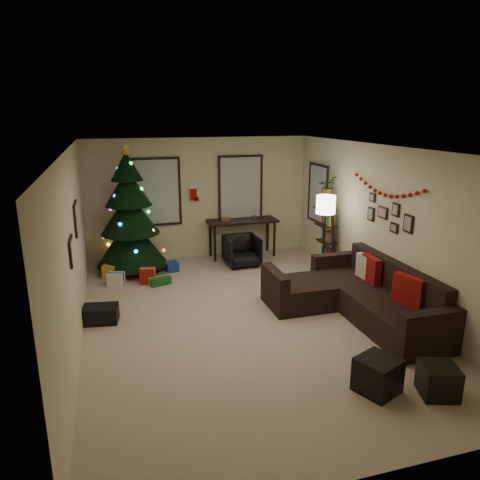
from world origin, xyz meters
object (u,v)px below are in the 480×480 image
object	(u,v)px
sofa	(357,297)
christmas_tree	(130,218)
desk_chair	(242,251)
bookshelf	(328,236)
desk	(242,224)

from	to	relation	value
sofa	christmas_tree	bearing A→B (deg)	136.08
sofa	desk_chair	distance (m)	3.12
sofa	bookshelf	world-z (taller)	bookshelf
sofa	bookshelf	size ratio (longest dim) A/B	1.82
desk	bookshelf	xyz separation A→B (m)	(1.38, -1.53, 0.00)
christmas_tree	desk	world-z (taller)	christmas_tree
desk_chair	bookshelf	size ratio (longest dim) A/B	0.43
christmas_tree	desk_chair	bearing A→B (deg)	-8.91
desk	bookshelf	world-z (taller)	bookshelf
desk	desk_chair	xyz separation A→B (m)	(-0.20, -0.65, -0.43)
desk	desk_chair	size ratio (longest dim) A/B	2.38
christmas_tree	sofa	bearing A→B (deg)	-43.92
christmas_tree	bookshelf	world-z (taller)	christmas_tree
christmas_tree	desk	bearing A→B (deg)	6.59
desk	christmas_tree	bearing A→B (deg)	-173.41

